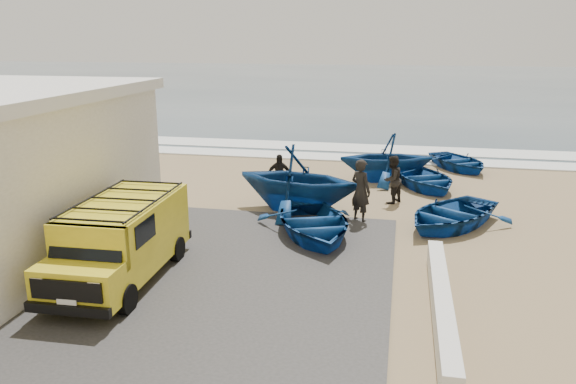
{
  "coord_description": "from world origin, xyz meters",
  "views": [
    {
      "loc": [
        4.02,
        -13.8,
        5.55
      ],
      "look_at": [
        0.89,
        1.47,
        1.2
      ],
      "focal_mm": 35.0,
      "sensor_mm": 36.0,
      "label": 1
    }
  ],
  "objects_px": {
    "fisherman_middle": "(392,180)",
    "boat_near_left": "(313,222)",
    "van": "(122,238)",
    "boat_far_left": "(386,157)",
    "boat_mid_left": "(298,179)",
    "boat_mid_right": "(425,178)",
    "fisherman_back": "(279,175)",
    "boat_far_right": "(458,161)",
    "fisherman_front": "(361,191)",
    "boat_near_right": "(450,214)",
    "parapet": "(441,304)"
  },
  "relations": [
    {
      "from": "fisherman_middle",
      "to": "boat_near_left",
      "type": "bearing_deg",
      "value": 4.5
    },
    {
      "from": "van",
      "to": "boat_far_left",
      "type": "xyz_separation_m",
      "value": [
        5.68,
        10.7,
        -0.09
      ]
    },
    {
      "from": "boat_mid_left",
      "to": "fisherman_middle",
      "type": "xyz_separation_m",
      "value": [
        2.98,
        1.53,
        -0.26
      ]
    },
    {
      "from": "boat_mid_right",
      "to": "boat_far_left",
      "type": "bearing_deg",
      "value": 127.6
    },
    {
      "from": "van",
      "to": "fisherman_back",
      "type": "bearing_deg",
      "value": 73.68
    },
    {
      "from": "boat_near_left",
      "to": "boat_mid_left",
      "type": "xyz_separation_m",
      "value": [
        -0.87,
        2.31,
        0.67
      ]
    },
    {
      "from": "boat_far_right",
      "to": "van",
      "type": "bearing_deg",
      "value": -152.26
    },
    {
      "from": "fisherman_middle",
      "to": "fisherman_front",
      "type": "bearing_deg",
      "value": 11.4
    },
    {
      "from": "boat_far_right",
      "to": "fisherman_back",
      "type": "relative_size",
      "value": 2.21
    },
    {
      "from": "boat_near_left",
      "to": "boat_near_right",
      "type": "height_order",
      "value": "boat_near_left"
    },
    {
      "from": "fisherman_front",
      "to": "boat_mid_right",
      "type": "bearing_deg",
      "value": -77.32
    },
    {
      "from": "van",
      "to": "boat_far_left",
      "type": "height_order",
      "value": "van"
    },
    {
      "from": "boat_near_left",
      "to": "fisherman_back",
      "type": "relative_size",
      "value": 2.65
    },
    {
      "from": "parapet",
      "to": "boat_far_right",
      "type": "distance_m",
      "value": 13.78
    },
    {
      "from": "parapet",
      "to": "boat_far_right",
      "type": "relative_size",
      "value": 1.76
    },
    {
      "from": "boat_far_left",
      "to": "van",
      "type": "bearing_deg",
      "value": -40.47
    },
    {
      "from": "boat_near_right",
      "to": "boat_mid_left",
      "type": "relative_size",
      "value": 0.93
    },
    {
      "from": "boat_near_left",
      "to": "boat_far_right",
      "type": "height_order",
      "value": "boat_near_left"
    },
    {
      "from": "van",
      "to": "boat_near_left",
      "type": "xyz_separation_m",
      "value": [
        3.87,
        3.83,
        -0.62
      ]
    },
    {
      "from": "fisherman_front",
      "to": "fisherman_middle",
      "type": "height_order",
      "value": "fisherman_front"
    },
    {
      "from": "boat_near_right",
      "to": "boat_mid_right",
      "type": "bearing_deg",
      "value": 132.58
    },
    {
      "from": "boat_near_right",
      "to": "boat_far_right",
      "type": "xyz_separation_m",
      "value": [
        0.89,
        7.84,
        -0.05
      ]
    },
    {
      "from": "boat_mid_left",
      "to": "boat_far_right",
      "type": "height_order",
      "value": "boat_mid_left"
    },
    {
      "from": "van",
      "to": "fisherman_front",
      "type": "bearing_deg",
      "value": 45.44
    },
    {
      "from": "boat_mid_right",
      "to": "fisherman_front",
      "type": "relative_size",
      "value": 1.86
    },
    {
      "from": "fisherman_back",
      "to": "boat_mid_right",
      "type": "bearing_deg",
      "value": 11.37
    },
    {
      "from": "boat_mid_right",
      "to": "fisherman_middle",
      "type": "relative_size",
      "value": 2.22
    },
    {
      "from": "boat_far_left",
      "to": "boat_near_left",
      "type": "bearing_deg",
      "value": -27.28
    },
    {
      "from": "van",
      "to": "fisherman_middle",
      "type": "height_order",
      "value": "van"
    },
    {
      "from": "boat_far_left",
      "to": "fisherman_back",
      "type": "relative_size",
      "value": 2.34
    },
    {
      "from": "van",
      "to": "boat_far_right",
      "type": "height_order",
      "value": "van"
    },
    {
      "from": "fisherman_back",
      "to": "boat_far_right",
      "type": "bearing_deg",
      "value": 28.34
    },
    {
      "from": "boat_mid_right",
      "to": "fisherman_front",
      "type": "height_order",
      "value": "fisherman_front"
    },
    {
      "from": "fisherman_middle",
      "to": "boat_far_left",
      "type": "bearing_deg",
      "value": -140.95
    },
    {
      "from": "boat_near_right",
      "to": "fisherman_back",
      "type": "bearing_deg",
      "value": -166.34
    },
    {
      "from": "fisherman_middle",
      "to": "fisherman_back",
      "type": "bearing_deg",
      "value": -56.74
    },
    {
      "from": "parapet",
      "to": "fisherman_back",
      "type": "distance_m",
      "value": 9.59
    },
    {
      "from": "fisherman_middle",
      "to": "fisherman_back",
      "type": "relative_size",
      "value": 1.07
    },
    {
      "from": "parapet",
      "to": "boat_near_right",
      "type": "relative_size",
      "value": 1.55
    },
    {
      "from": "boat_far_right",
      "to": "fisherman_front",
      "type": "distance_m",
      "value": 8.68
    },
    {
      "from": "boat_near_left",
      "to": "fisherman_back",
      "type": "xyz_separation_m",
      "value": [
        -1.84,
        3.84,
        0.35
      ]
    },
    {
      "from": "parapet",
      "to": "boat_far_right",
      "type": "height_order",
      "value": "boat_far_right"
    },
    {
      "from": "parapet",
      "to": "fisherman_front",
      "type": "xyz_separation_m",
      "value": [
        -2.12,
        5.82,
        0.71
      ]
    },
    {
      "from": "boat_near_left",
      "to": "fisherman_front",
      "type": "bearing_deg",
      "value": 31.82
    },
    {
      "from": "boat_far_left",
      "to": "fisherman_middle",
      "type": "distance_m",
      "value": 3.05
    },
    {
      "from": "parapet",
      "to": "fisherman_middle",
      "type": "relative_size",
      "value": 3.64
    },
    {
      "from": "boat_far_right",
      "to": "fisherman_middle",
      "type": "bearing_deg",
      "value": -144.64
    },
    {
      "from": "boat_mid_right",
      "to": "fisherman_front",
      "type": "distance_m",
      "value": 4.95
    },
    {
      "from": "boat_near_left",
      "to": "boat_mid_right",
      "type": "height_order",
      "value": "boat_near_left"
    },
    {
      "from": "parapet",
      "to": "van",
      "type": "distance_m",
      "value": 7.25
    }
  ]
}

